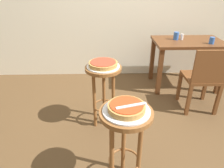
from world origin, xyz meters
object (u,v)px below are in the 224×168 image
stool_foreground (126,132)px  serving_plate_middle (103,66)px  pizza_foreground (127,107)px  pizza_middle (103,64)px  dining_table (187,49)px  cup_far_edge (176,36)px  condiment_shaker (182,37)px  serving_plate_foreground (126,111)px  wooden_chair (204,77)px  stool_middle (104,83)px  cup_near_edge (212,40)px  pizza_server_knife (131,106)px

stool_foreground → serving_plate_middle: (-0.17, 0.80, 0.20)m
pizza_foreground → serving_plate_middle: pizza_foreground is taller
pizza_middle → dining_table: bearing=36.4°
serving_plate_middle → cup_far_edge: bearing=42.4°
pizza_foreground → condiment_shaker: (0.97, 1.75, 0.02)m
stool_foreground → serving_plate_foreground: serving_plate_foreground is taller
condiment_shaker → wooden_chair: (0.07, -0.72, -0.31)m
stool_middle → dining_table: bearing=36.4°
serving_plate_foreground → stool_foreground: bearing=180.0°
serving_plate_foreground → dining_table: dining_table is taller
stool_middle → cup_far_edge: bearing=42.4°
serving_plate_foreground → cup_far_edge: bearing=63.3°
pizza_middle → cup_far_edge: bearing=42.4°
serving_plate_middle → pizza_middle: bearing=-90.0°
serving_plate_foreground → serving_plate_middle: bearing=101.9°
dining_table → pizza_foreground: bearing=-121.9°
pizza_foreground → serving_plate_foreground: bearing=180.0°
serving_plate_foreground → pizza_middle: (-0.17, 0.80, 0.03)m
stool_middle → wooden_chair: 1.24m
cup_near_edge → condiment_shaker: 0.40m
wooden_chair → serving_plate_foreground: bearing=-135.3°
pizza_foreground → serving_plate_middle: size_ratio=0.76×
pizza_server_knife → serving_plate_foreground: bearing=130.3°
serving_plate_middle → pizza_server_knife: (0.20, -0.82, 0.06)m
pizza_middle → cup_near_edge: cup_near_edge is taller
dining_table → condiment_shaker: size_ratio=11.66×
stool_middle → pizza_middle: (0.00, -0.00, 0.22)m
pizza_foreground → wooden_chair: size_ratio=0.31×
cup_far_edge → pizza_middle: bearing=-137.6°
stool_foreground → cup_near_edge: cup_near_edge is taller
serving_plate_foreground → cup_far_edge: cup_far_edge is taller
pizza_foreground → condiment_shaker: bearing=61.0°
stool_foreground → cup_far_edge: bearing=63.3°
wooden_chair → stool_middle: bearing=-169.1°
condiment_shaker → stool_foreground: bearing=-119.0°
pizza_middle → pizza_server_knife: bearing=-76.4°
stool_foreground → cup_near_edge: 2.04m
stool_foreground → pizza_server_knife: (0.03, -0.02, 0.25)m
condiment_shaker → cup_near_edge: bearing=-31.7°
wooden_chair → condiment_shaker: bearing=95.9°
cup_near_edge → serving_plate_foreground: bearing=-130.4°
pizza_foreground → cup_far_edge: bearing=63.3°
serving_plate_middle → pizza_server_knife: pizza_server_knife is taller
stool_foreground → cup_near_edge: size_ratio=7.85×
cup_near_edge → dining_table: bearing=146.2°
dining_table → condiment_shaker: condiment_shaker is taller
stool_middle → pizza_server_knife: 0.88m
stool_foreground → stool_middle: bearing=101.9°
serving_plate_foreground → pizza_server_knife: (0.03, -0.02, 0.06)m
pizza_foreground → condiment_shaker: condiment_shaker is taller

